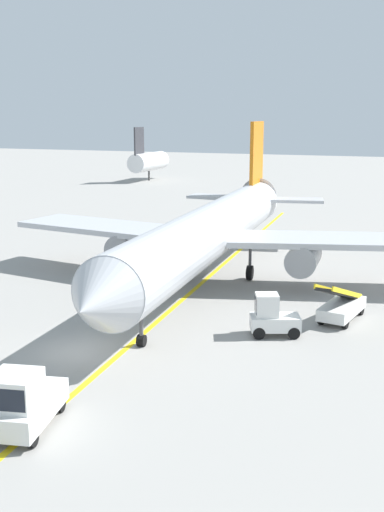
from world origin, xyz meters
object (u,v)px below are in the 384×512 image
at_px(baggage_tug_near_wing, 272,317).
at_px(airliner, 212,231).
at_px(belt_loader_forward_hold, 341,306).
at_px(pushback_tug, 21,402).
at_px(safety_cone_nose_left, 163,290).
at_px(ground_crew_marshaller, 128,301).

bearing_deg(baggage_tug_near_wing, airliner, 126.36).
xyz_separation_m(baggage_tug_near_wing, belt_loader_forward_hold, (2.80, 3.65, -0.15)).
height_order(pushback_tug, belt_loader_forward_hold, belt_loader_forward_hold).
height_order(pushback_tug, safety_cone_nose_left, pushback_tug).
xyz_separation_m(baggage_tug_near_wing, safety_cone_nose_left, (-8.02, 4.82, -0.71)).
xyz_separation_m(airliner, belt_loader_forward_hold, (8.92, -4.67, -2.64)).
height_order(baggage_tug_near_wing, belt_loader_forward_hold, belt_loader_forward_hold).
distance_m(pushback_tug, belt_loader_forward_hold, 18.10).
bearing_deg(safety_cone_nose_left, ground_crew_marshaller, -87.71).
distance_m(pushback_tug, ground_crew_marshaller, 12.42).
height_order(pushback_tug, ground_crew_marshaller, pushback_tug).
relative_size(airliner, belt_loader_forward_hold, 6.86).
xyz_separation_m(ground_crew_marshaller, safety_cone_nose_left, (-0.20, 4.99, -0.69)).
bearing_deg(pushback_tug, airliner, 91.46).
height_order(airliner, belt_loader_forward_hold, airliner).
height_order(airliner, pushback_tug, airliner).
xyz_separation_m(pushback_tug, belt_loader_forward_hold, (8.40, 16.03, -0.22)).
distance_m(belt_loader_forward_hold, safety_cone_nose_left, 10.90).
bearing_deg(airliner, pushback_tug, -88.54).
bearing_deg(airliner, safety_cone_nose_left, -118.43).
bearing_deg(ground_crew_marshaller, airliner, 78.70).
bearing_deg(airliner, baggage_tug_near_wing, -53.64).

